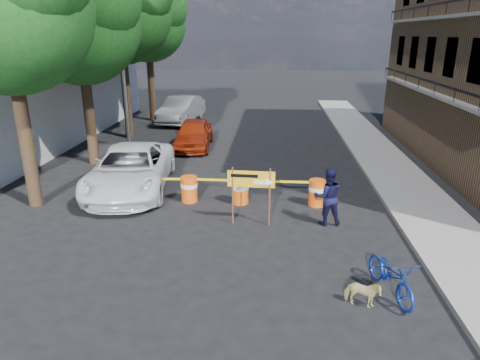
% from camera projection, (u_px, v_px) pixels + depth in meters
% --- Properties ---
extents(ground, '(120.00, 120.00, 0.00)m').
position_uv_depth(ground, '(229.00, 238.00, 12.20)').
color(ground, black).
rests_on(ground, ground).
extents(sidewalk_east, '(2.40, 40.00, 0.15)m').
position_uv_depth(sidewalk_east, '(395.00, 175.00, 17.39)').
color(sidewalk_east, gray).
rests_on(sidewalk_east, ground).
extents(tree_near, '(5.46, 5.20, 9.15)m').
position_uv_depth(tree_near, '(6.00, 4.00, 12.51)').
color(tree_near, '#332316').
rests_on(tree_near, ground).
extents(tree_mid_a, '(5.25, 5.00, 8.68)m').
position_uv_depth(tree_mid_a, '(80.00, 21.00, 17.34)').
color(tree_mid_a, '#332316').
rests_on(tree_mid_a, ground).
extents(tree_mid_b, '(5.67, 5.40, 9.62)m').
position_uv_depth(tree_mid_b, '(120.00, 9.00, 21.82)').
color(tree_mid_b, '#332316').
rests_on(tree_mid_b, ground).
extents(tree_far, '(5.04, 4.80, 8.84)m').
position_uv_depth(tree_far, '(148.00, 22.00, 26.70)').
color(tree_far, '#332316').
rests_on(tree_far, ground).
extents(streetlamp, '(1.25, 0.18, 8.00)m').
position_uv_depth(streetlamp, '(123.00, 59.00, 20.16)').
color(streetlamp, gray).
rests_on(streetlamp, ground).
extents(barrel_far_left, '(0.58, 0.58, 0.90)m').
position_uv_depth(barrel_far_left, '(135.00, 188.00, 14.74)').
color(barrel_far_left, red).
rests_on(barrel_far_left, ground).
extents(barrel_mid_left, '(0.58, 0.58, 0.90)m').
position_uv_depth(barrel_mid_left, '(189.00, 189.00, 14.73)').
color(barrel_mid_left, red).
rests_on(barrel_mid_left, ground).
extents(barrel_mid_right, '(0.58, 0.58, 0.90)m').
position_uv_depth(barrel_mid_right, '(240.00, 190.00, 14.56)').
color(barrel_mid_right, red).
rests_on(barrel_mid_right, ground).
extents(barrel_far_right, '(0.58, 0.58, 0.90)m').
position_uv_depth(barrel_far_right, '(317.00, 192.00, 14.40)').
color(barrel_far_right, red).
rests_on(barrel_far_right, ground).
extents(detour_sign, '(1.41, 0.27, 1.82)m').
position_uv_depth(detour_sign, '(257.00, 184.00, 12.62)').
color(detour_sign, '#592D19').
rests_on(detour_sign, ground).
extents(pedestrian, '(0.92, 0.75, 1.78)m').
position_uv_depth(pedestrian, '(328.00, 197.00, 12.84)').
color(pedestrian, black).
rests_on(pedestrian, ground).
extents(bicycle, '(0.90, 1.13, 1.88)m').
position_uv_depth(bicycle, '(393.00, 257.00, 9.28)').
color(bicycle, '#1437AA').
rests_on(bicycle, ground).
extents(dog, '(0.82, 0.54, 0.64)m').
position_uv_depth(dog, '(362.00, 294.00, 9.05)').
color(dog, '#D4C179').
rests_on(dog, ground).
extents(suv_white, '(3.30, 6.07, 1.61)m').
position_uv_depth(suv_white, '(131.00, 169.00, 15.70)').
color(suv_white, white).
rests_on(suv_white, ground).
extents(sedan_red, '(1.96, 4.35, 1.45)m').
position_uv_depth(sedan_red, '(194.00, 134.00, 21.64)').
color(sedan_red, maroon).
rests_on(sedan_red, ground).
extents(sedan_silver, '(2.45, 5.27, 1.67)m').
position_uv_depth(sedan_silver, '(181.00, 109.00, 27.93)').
color(sedan_silver, '#9DA1A4').
rests_on(sedan_silver, ground).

